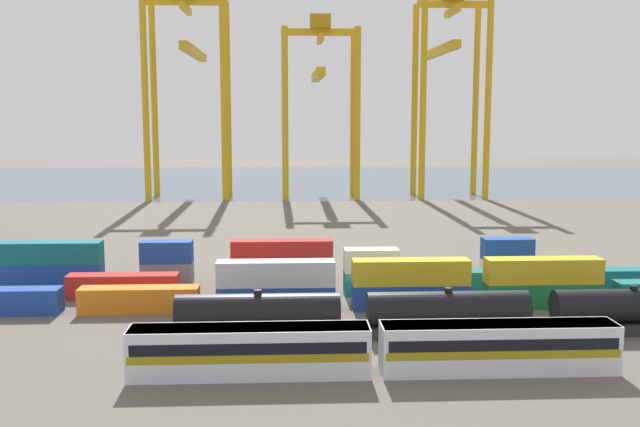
{
  "coord_description": "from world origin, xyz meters",
  "views": [
    {
      "loc": [
        -7.76,
        -76.79,
        20.09
      ],
      "look_at": [
        -2.91,
        24.44,
        5.99
      ],
      "focal_mm": 40.31,
      "sensor_mm": 36.0,
      "label": 1
    }
  ],
  "objects_px": {
    "shipping_container_0": "(0,301)",
    "passenger_train": "(375,347)",
    "freight_tank_row": "(448,313)",
    "shipping_container_2": "(276,298)",
    "shipping_container_14": "(492,282)",
    "gantry_crane_central": "(320,89)",
    "shipping_container_6": "(542,295)",
    "shipping_container_17": "(51,274)",
    "shipping_container_10": "(123,286)",
    "gantry_crane_west": "(189,71)",
    "gantry_crane_east": "(448,72)",
    "shipping_container_11": "(248,284)"
  },
  "relations": [
    {
      "from": "shipping_container_0",
      "to": "passenger_train",
      "type": "bearing_deg",
      "value": -27.51
    },
    {
      "from": "freight_tank_row",
      "to": "shipping_container_0",
      "type": "height_order",
      "value": "freight_tank_row"
    },
    {
      "from": "shipping_container_2",
      "to": "shipping_container_14",
      "type": "height_order",
      "value": "same"
    },
    {
      "from": "freight_tank_row",
      "to": "gantry_crane_central",
      "type": "distance_m",
      "value": 115.6
    },
    {
      "from": "shipping_container_2",
      "to": "shipping_container_6",
      "type": "bearing_deg",
      "value": 0.0
    },
    {
      "from": "freight_tank_row",
      "to": "shipping_container_17",
      "type": "distance_m",
      "value": 47.57
    },
    {
      "from": "freight_tank_row",
      "to": "shipping_container_10",
      "type": "xyz_separation_m",
      "value": [
        -32.62,
        15.44,
        -0.84
      ]
    },
    {
      "from": "shipping_container_10",
      "to": "gantry_crane_west",
      "type": "relative_size",
      "value": 0.24
    },
    {
      "from": "shipping_container_10",
      "to": "gantry_crane_east",
      "type": "height_order",
      "value": "gantry_crane_east"
    },
    {
      "from": "shipping_container_17",
      "to": "gantry_crane_west",
      "type": "relative_size",
      "value": 0.24
    },
    {
      "from": "shipping_container_2",
      "to": "shipping_container_17",
      "type": "relative_size",
      "value": 1.0
    },
    {
      "from": "shipping_container_2",
      "to": "shipping_container_10",
      "type": "height_order",
      "value": "same"
    },
    {
      "from": "shipping_container_0",
      "to": "shipping_container_2",
      "type": "relative_size",
      "value": 1.0
    },
    {
      "from": "passenger_train",
      "to": "gantry_crane_west",
      "type": "bearing_deg",
      "value": 103.69
    },
    {
      "from": "shipping_container_0",
      "to": "shipping_container_11",
      "type": "relative_size",
      "value": 2.0
    },
    {
      "from": "shipping_container_14",
      "to": "gantry_crane_east",
      "type": "xyz_separation_m",
      "value": [
        16.4,
        97.26,
        28.76
      ]
    },
    {
      "from": "shipping_container_17",
      "to": "gantry_crane_east",
      "type": "distance_m",
      "value": 116.95
    },
    {
      "from": "gantry_crane_west",
      "to": "gantry_crane_central",
      "type": "relative_size",
      "value": 1.16
    },
    {
      "from": "shipping_container_17",
      "to": "shipping_container_10",
      "type": "bearing_deg",
      "value": -31.86
    },
    {
      "from": "shipping_container_2",
      "to": "gantry_crane_east",
      "type": "bearing_deg",
      "value": 68.52
    },
    {
      "from": "shipping_container_11",
      "to": "passenger_train",
      "type": "bearing_deg",
      "value": -65.8
    },
    {
      "from": "shipping_container_11",
      "to": "gantry_crane_west",
      "type": "bearing_deg",
      "value": 100.83
    },
    {
      "from": "passenger_train",
      "to": "shipping_container_2",
      "type": "height_order",
      "value": "passenger_train"
    },
    {
      "from": "passenger_train",
      "to": "shipping_container_10",
      "type": "xyz_separation_m",
      "value": [
        -24.84,
        24.72,
        -0.84
      ]
    },
    {
      "from": "shipping_container_2",
      "to": "shipping_container_11",
      "type": "bearing_deg",
      "value": 117.61
    },
    {
      "from": "passenger_train",
      "to": "shipping_container_2",
      "type": "distance_m",
      "value": 20.27
    },
    {
      "from": "freight_tank_row",
      "to": "passenger_train",
      "type": "bearing_deg",
      "value": -129.96
    },
    {
      "from": "freight_tank_row",
      "to": "shipping_container_10",
      "type": "relative_size",
      "value": 4.06
    },
    {
      "from": "passenger_train",
      "to": "shipping_container_6",
      "type": "bearing_deg",
      "value": 43.08
    },
    {
      "from": "shipping_container_0",
      "to": "shipping_container_17",
      "type": "xyz_separation_m",
      "value": [
        1.15,
        12.18,
        0.0
      ]
    },
    {
      "from": "passenger_train",
      "to": "shipping_container_17",
      "type": "relative_size",
      "value": 3.13
    },
    {
      "from": "freight_tank_row",
      "to": "shipping_container_14",
      "type": "xyz_separation_m",
      "value": [
        8.56,
        15.44,
        -0.84
      ]
    },
    {
      "from": "freight_tank_row",
      "to": "shipping_container_11",
      "type": "bearing_deg",
      "value": 140.75
    },
    {
      "from": "shipping_container_14",
      "to": "gantry_crane_central",
      "type": "distance_m",
      "value": 101.68
    },
    {
      "from": "shipping_container_0",
      "to": "gantry_crane_east",
      "type": "distance_m",
      "value": 127.29
    },
    {
      "from": "freight_tank_row",
      "to": "shipping_container_10",
      "type": "height_order",
      "value": "freight_tank_row"
    },
    {
      "from": "shipping_container_2",
      "to": "shipping_container_11",
      "type": "relative_size",
      "value": 2.0
    },
    {
      "from": "shipping_container_17",
      "to": "gantry_crane_central",
      "type": "distance_m",
      "value": 101.35
    },
    {
      "from": "shipping_container_0",
      "to": "gantry_crane_west",
      "type": "relative_size",
      "value": 0.24
    },
    {
      "from": "shipping_container_6",
      "to": "shipping_container_10",
      "type": "distance_m",
      "value": 45.18
    },
    {
      "from": "shipping_container_0",
      "to": "gantry_crane_west",
      "type": "xyz_separation_m",
      "value": [
        6.01,
        103.58,
        28.88
      ]
    },
    {
      "from": "shipping_container_6",
      "to": "shipping_container_11",
      "type": "distance_m",
      "value": 31.63
    },
    {
      "from": "passenger_train",
      "to": "shipping_container_10",
      "type": "relative_size",
      "value": 3.13
    },
    {
      "from": "shipping_container_14",
      "to": "gantry_crane_east",
      "type": "relative_size",
      "value": 0.24
    },
    {
      "from": "shipping_container_0",
      "to": "shipping_container_10",
      "type": "relative_size",
      "value": 1.0
    },
    {
      "from": "shipping_container_2",
      "to": "shipping_container_10",
      "type": "xyz_separation_m",
      "value": [
        -16.91,
        6.09,
        0.0
      ]
    },
    {
      "from": "shipping_container_10",
      "to": "gantry_crane_central",
      "type": "height_order",
      "value": "gantry_crane_central"
    },
    {
      "from": "shipping_container_10",
      "to": "shipping_container_14",
      "type": "relative_size",
      "value": 1.0
    },
    {
      "from": "shipping_container_0",
      "to": "gantry_crane_central",
      "type": "xyz_separation_m",
      "value": [
        37.26,
        103.57,
        24.79
      ]
    },
    {
      "from": "freight_tank_row",
      "to": "gantry_crane_east",
      "type": "relative_size",
      "value": 0.99
    }
  ]
}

